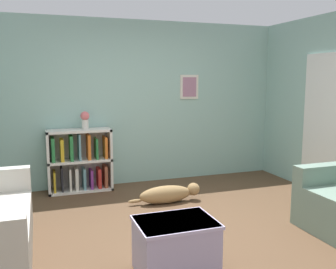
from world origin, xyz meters
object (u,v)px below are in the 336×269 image
(bookshelf, at_px, (80,161))
(coffee_table, at_px, (176,245))
(dog, at_px, (169,194))
(vase, at_px, (85,119))

(bookshelf, relative_size, coffee_table, 1.38)
(dog, bearing_deg, bookshelf, 137.48)
(dog, bearing_deg, vase, 135.36)
(bookshelf, distance_m, vase, 0.65)
(bookshelf, height_order, coffee_table, bookshelf)
(dog, xyz_separation_m, vase, (-0.98, 0.97, 0.96))
(dog, distance_m, vase, 1.68)
(vase, bearing_deg, bookshelf, 169.99)
(coffee_table, xyz_separation_m, vase, (-0.42, 2.75, 0.84))
(bookshelf, xyz_separation_m, dog, (1.08, -0.99, -0.33))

